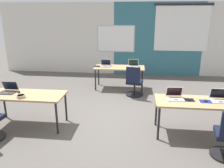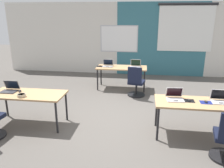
# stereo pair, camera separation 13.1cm
# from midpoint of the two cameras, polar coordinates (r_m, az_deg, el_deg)

# --- Properties ---
(ground_plane) EXTENTS (24.00, 24.00, 0.00)m
(ground_plane) POSITION_cam_midpoint_polar(r_m,az_deg,el_deg) (5.42, -0.79, -8.35)
(ground_plane) COLOR #56514C
(back_wall_assembly) EXTENTS (10.00, 0.27, 2.80)m
(back_wall_assembly) POSITION_cam_midpoint_polar(r_m,az_deg,el_deg) (9.11, 2.92, 11.38)
(back_wall_assembly) COLOR silver
(back_wall_assembly) RESTS_ON ground
(desk_near_left) EXTENTS (1.60, 0.70, 0.72)m
(desk_near_left) POSITION_cam_midpoint_polar(r_m,az_deg,el_deg) (5.15, -21.45, -3.06)
(desk_near_left) COLOR tan
(desk_near_left) RESTS_ON ground
(desk_near_right) EXTENTS (1.60, 0.70, 0.72)m
(desk_near_right) POSITION_cam_midpoint_polar(r_m,az_deg,el_deg) (4.70, 19.92, -4.79)
(desk_near_right) COLOR tan
(desk_near_right) RESTS_ON ground
(desk_far_center) EXTENTS (1.60, 0.70, 0.72)m
(desk_far_center) POSITION_cam_midpoint_polar(r_m,az_deg,el_deg) (7.27, 1.38, 3.89)
(desk_far_center) COLOR tan
(desk_far_center) RESTS_ON ground
(laptop_far_right) EXTENTS (0.35, 0.30, 0.23)m
(laptop_far_right) POSITION_cam_midpoint_polar(r_m,az_deg,el_deg) (7.29, 4.85, 4.75)
(laptop_far_right) COLOR #B7B7BC
(laptop_far_right) RESTS_ON desk_far_center
(chair_far_right) EXTENTS (0.52, 0.57, 0.92)m
(chair_far_right) POSITION_cam_midpoint_polar(r_m,az_deg,el_deg) (6.66, 5.07, 0.04)
(chair_far_right) COLOR black
(chair_far_right) RESTS_ON ground
(laptop_far_left) EXTENTS (0.34, 0.33, 0.22)m
(laptop_far_left) POSITION_cam_midpoint_polar(r_m,az_deg,el_deg) (7.33, -2.17, 4.86)
(laptop_far_left) COLOR #9E9EA3
(laptop_far_left) RESTS_ON desk_far_center
(mousepad_far_left) EXTENTS (0.22, 0.19, 0.00)m
(mousepad_far_left) POSITION_cam_midpoint_polar(r_m,az_deg,el_deg) (7.34, -4.15, 4.47)
(mousepad_far_left) COLOR black
(mousepad_far_left) RESTS_ON desk_far_center
(mouse_far_left) EXTENTS (0.07, 0.11, 0.03)m
(mouse_far_left) POSITION_cam_midpoint_polar(r_m,az_deg,el_deg) (7.34, -4.16, 4.62)
(mouse_far_left) COLOR black
(mouse_far_left) RESTS_ON mousepad_far_left
(laptop_near_left_end) EXTENTS (0.34, 0.32, 0.22)m
(laptop_near_left_end) POSITION_cam_midpoint_polar(r_m,az_deg,el_deg) (5.40, -25.46, -1.42)
(laptop_near_left_end) COLOR #333338
(laptop_near_left_end) RESTS_ON desk_near_left
(mouse_near_left_end) EXTENTS (0.08, 0.11, 0.03)m
(mouse_near_left_end) POSITION_cam_midpoint_polar(r_m,az_deg,el_deg) (5.29, -23.22, -1.88)
(mouse_near_left_end) COLOR black
(mouse_near_left_end) RESTS_ON desk_near_left
(laptop_near_right_end) EXTENTS (0.34, 0.29, 0.23)m
(laptop_near_right_end) POSITION_cam_midpoint_polar(r_m,az_deg,el_deg) (4.85, 24.90, -3.35)
(laptop_near_right_end) COLOR silver
(laptop_near_right_end) RESTS_ON desk_near_right
(mousepad_near_right_end) EXTENTS (0.22, 0.19, 0.00)m
(mousepad_near_right_end) POSITION_cam_midpoint_polar(r_m,az_deg,el_deg) (4.72, 21.92, -4.13)
(mousepad_near_right_end) COLOR navy
(mousepad_near_right_end) RESTS_ON desk_near_right
(mouse_near_right_end) EXTENTS (0.07, 0.11, 0.03)m
(mouse_near_right_end) POSITION_cam_midpoint_polar(r_m,az_deg,el_deg) (4.72, 21.94, -3.92)
(mouse_near_right_end) COLOR black
(mouse_near_right_end) RESTS_ON mousepad_near_right_end
(laptop_near_right_inner) EXTENTS (0.35, 0.33, 0.23)m
(laptop_near_right_inner) POSITION_cam_midpoint_polar(r_m,az_deg,el_deg) (4.66, 14.89, -3.09)
(laptop_near_right_inner) COLOR silver
(laptop_near_right_inner) RESTS_ON desk_near_right
(mousepad_near_right_inner) EXTENTS (0.22, 0.19, 0.00)m
(mousepad_near_right_inner) POSITION_cam_midpoint_polar(r_m,az_deg,el_deg) (4.69, 18.08, -3.87)
(mousepad_near_right_inner) COLOR black
(mousepad_near_right_inner) RESTS_ON desk_near_right
(mouse_near_right_inner) EXTENTS (0.08, 0.11, 0.03)m
(mouse_near_right_inner) POSITION_cam_midpoint_polar(r_m,az_deg,el_deg) (4.68, 18.10, -3.65)
(mouse_near_right_inner) COLOR black
(mouse_near_right_inner) RESTS_ON mousepad_near_right_inner
(snack_bowl) EXTENTS (0.18, 0.18, 0.06)m
(snack_bowl) POSITION_cam_midpoint_polar(r_m,az_deg,el_deg) (4.95, -22.82, -2.84)
(snack_bowl) COLOR tan
(snack_bowl) RESTS_ON desk_near_left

